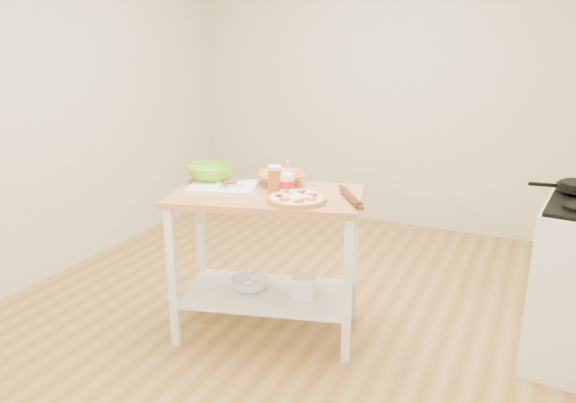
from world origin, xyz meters
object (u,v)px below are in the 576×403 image
(knife, at_px, (219,179))
(rolling_pin, at_px, (351,197))
(spatula, at_px, (230,186))
(shelf_bin, at_px, (304,286))
(beer_pint, at_px, (275,179))
(shelf_glass_bowl, at_px, (250,284))
(green_bowl, at_px, (212,173))
(cutting_board, at_px, (223,185))
(orange_bowl, at_px, (281,178))
(prep_island, at_px, (267,234))
(pizza, at_px, (297,198))
(yogurt_tub, at_px, (287,183))

(knife, xyz_separation_m, rolling_pin, (0.89, -0.05, 0.00))
(spatula, relative_size, shelf_bin, 1.00)
(beer_pint, bearing_deg, knife, 168.25)
(beer_pint, xyz_separation_m, shelf_glass_bowl, (-0.16, -0.03, -0.69))
(green_bowl, distance_m, beer_pint, 0.51)
(cutting_board, relative_size, orange_bowl, 1.63)
(prep_island, distance_m, cutting_board, 0.40)
(spatula, bearing_deg, orange_bowl, 9.14)
(prep_island, bearing_deg, green_bowl, 164.85)
(pizza, distance_m, rolling_pin, 0.30)
(orange_bowl, distance_m, shelf_glass_bowl, 0.69)
(yogurt_tub, height_order, rolling_pin, yogurt_tub)
(pizza, xyz_separation_m, rolling_pin, (0.27, 0.14, 0.00))
(spatula, distance_m, rolling_pin, 0.74)
(cutting_board, relative_size, shelf_bin, 3.64)
(orange_bowl, distance_m, beer_pint, 0.23)
(prep_island, distance_m, beer_pint, 0.34)
(shelf_glass_bowl, bearing_deg, pizza, -9.76)
(pizza, bearing_deg, green_bowl, 163.95)
(orange_bowl, bearing_deg, rolling_pin, -18.37)
(shelf_glass_bowl, bearing_deg, spatula, 174.11)
(prep_island, relative_size, beer_pint, 7.44)
(cutting_board, height_order, rolling_pin, rolling_pin)
(cutting_board, bearing_deg, shelf_glass_bowl, -25.39)
(prep_island, xyz_separation_m, yogurt_tub, (0.11, 0.05, 0.31))
(green_bowl, xyz_separation_m, beer_pint, (0.50, -0.10, 0.04))
(spatula, xyz_separation_m, yogurt_tub, (0.35, 0.05, 0.04))
(pizza, height_order, spatula, pizza)
(green_bowl, distance_m, shelf_bin, 0.92)
(shelf_bin, bearing_deg, yogurt_tub, -178.56)
(shelf_bin, bearing_deg, orange_bowl, 142.71)
(prep_island, distance_m, shelf_bin, 0.39)
(rolling_pin, distance_m, shelf_bin, 0.66)
(pizza, xyz_separation_m, shelf_glass_bowl, (-0.35, 0.06, -0.62))
(shelf_bin, bearing_deg, beer_pint, -168.76)
(spatula, bearing_deg, green_bowl, 112.94)
(green_bowl, bearing_deg, yogurt_tub, -7.23)
(rolling_pin, xyz_separation_m, shelf_bin, (-0.28, -0.01, -0.60))
(pizza, bearing_deg, prep_island, 162.18)
(green_bowl, bearing_deg, knife, -11.29)
(knife, xyz_separation_m, shelf_bin, (0.61, -0.06, -0.59))
(prep_island, height_order, beer_pint, beer_pint)
(pizza, relative_size, spatula, 2.59)
(cutting_board, xyz_separation_m, yogurt_tub, (0.41, 0.04, 0.05))
(cutting_board, relative_size, green_bowl, 1.53)
(orange_bowl, relative_size, shelf_bin, 2.23)
(beer_pint, xyz_separation_m, yogurt_tub, (0.06, 0.03, -0.03))
(green_bowl, bearing_deg, spatula, -30.56)
(beer_pint, bearing_deg, prep_island, -155.86)
(prep_island, height_order, knife, knife)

